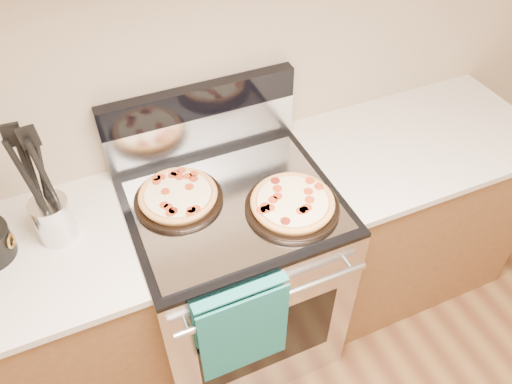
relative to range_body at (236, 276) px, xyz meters
name	(u,v)px	position (x,y,z in m)	size (l,w,h in m)	color
wall_back	(191,49)	(0.00, 0.35, 0.90)	(4.00, 4.00, 0.00)	tan
range_body	(236,276)	(0.00, 0.00, 0.00)	(0.76, 0.68, 0.90)	#B7B7BC
oven_window	(268,341)	(0.00, -0.34, 0.00)	(0.56, 0.01, 0.40)	black
cooktop	(232,202)	(0.00, 0.00, 0.46)	(0.76, 0.68, 0.02)	black
backsplash_lower	(202,133)	(0.00, 0.31, 0.56)	(0.76, 0.06, 0.18)	silver
backsplash_upper	(199,101)	(0.00, 0.31, 0.71)	(0.76, 0.06, 0.12)	black
oven_handle	(275,299)	(0.00, -0.38, 0.35)	(0.03, 0.03, 0.70)	silver
dish_towel	(242,327)	(-0.12, -0.38, 0.25)	(0.32, 0.05, 0.42)	#165B6E
foil_sheet	(235,205)	(0.00, -0.03, 0.47)	(0.70, 0.55, 0.01)	gray
cabinet_left	(22,347)	(-0.88, 0.03, -0.01)	(1.00, 0.62, 0.88)	brown
cabinet_right	(401,213)	(0.88, 0.03, -0.01)	(1.00, 0.62, 0.88)	brown
countertop_right	(423,140)	(0.88, 0.03, 0.45)	(1.02, 0.64, 0.03)	beige
pepperoni_pizza_back	(178,196)	(-0.18, 0.07, 0.50)	(0.32, 0.32, 0.04)	#C0763A
pepperoni_pizza_front	(292,204)	(0.18, -0.13, 0.50)	(0.33, 0.33, 0.04)	#C0763A
utensil_crock	(54,219)	(-0.60, 0.09, 0.54)	(0.13, 0.13, 0.16)	silver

